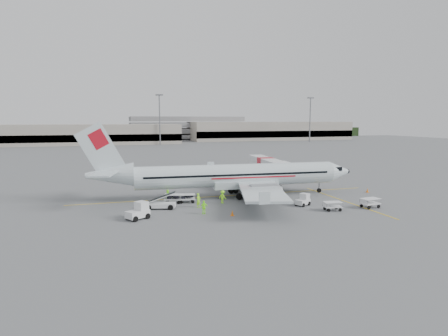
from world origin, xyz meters
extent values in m
plane|color=#56595B|center=(0.00, 0.00, 0.00)|extent=(360.00, 360.00, 0.00)
cube|color=yellow|center=(0.00, 0.00, 0.01)|extent=(44.00, 0.20, 0.01)
cube|color=yellow|center=(14.00, -8.00, 0.01)|extent=(0.20, 20.00, 0.01)
cone|color=orange|center=(20.96, -3.66, 0.33)|extent=(0.40, 0.40, 0.66)
cone|color=orange|center=(-4.12, 20.43, 0.34)|extent=(0.41, 0.41, 0.67)
cone|color=orange|center=(-2.94, -11.06, 0.32)|extent=(0.40, 0.40, 0.65)
imported|color=#87E71E|center=(-5.70, -5.89, 0.90)|extent=(0.77, 0.77, 1.80)
imported|color=#87E71E|center=(-8.91, -1.59, 0.82)|extent=(0.97, 1.01, 1.63)
imported|color=#87E71E|center=(-2.15, -4.52, 0.86)|extent=(1.17, 1.27, 1.72)
imported|color=#87E71E|center=(-5.84, -9.35, 0.80)|extent=(0.95, 0.43, 1.60)
camera|label=1|loc=(-15.84, -50.68, 10.81)|focal=30.00mm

